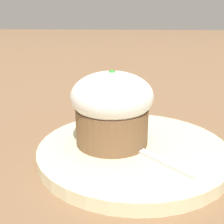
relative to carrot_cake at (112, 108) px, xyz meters
The scene contains 4 objects.
ground_plane 0.07m from the carrot_cake, 107.87° to the right, with size 4.00×4.00×0.00m, color #846042.
dessert_plate 0.06m from the carrot_cake, 107.87° to the right, with size 0.24×0.24×0.02m.
carrot_cake is the anchor object (origin of this frame).
spoon 0.06m from the carrot_cake, 122.71° to the right, with size 0.11×0.10×0.01m.
Camera 1 is at (-0.36, 0.01, 0.19)m, focal length 50.00 mm.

